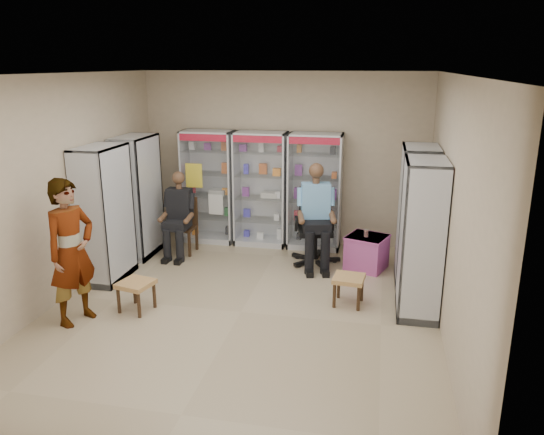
% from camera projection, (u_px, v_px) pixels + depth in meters
% --- Properties ---
extents(floor, '(6.00, 6.00, 0.00)m').
position_uv_depth(floor, '(241.00, 312.00, 6.91)').
color(floor, tan).
rests_on(floor, ground).
extents(room_shell, '(5.02, 6.02, 3.01)m').
position_uv_depth(room_shell, '(238.00, 163.00, 6.36)').
color(room_shell, tan).
rests_on(room_shell, ground).
extents(cabinet_back_left, '(0.90, 0.50, 2.00)m').
position_uv_depth(cabinet_back_left, '(209.00, 187.00, 9.45)').
color(cabinet_back_left, '#B6B8BE').
rests_on(cabinet_back_left, floor).
extents(cabinet_back_mid, '(0.90, 0.50, 2.00)m').
position_uv_depth(cabinet_back_mid, '(261.00, 189.00, 9.26)').
color(cabinet_back_mid, '#AEB1B5').
rests_on(cabinet_back_mid, floor).
extents(cabinet_back_right, '(0.90, 0.50, 2.00)m').
position_uv_depth(cabinet_back_right, '(315.00, 192.00, 9.08)').
color(cabinet_back_right, '#B1B4B8').
rests_on(cabinet_back_right, floor).
extents(cabinet_right_far, '(0.90, 0.50, 2.00)m').
position_uv_depth(cabinet_right_far, '(416.00, 215.00, 7.70)').
color(cabinet_right_far, silver).
rests_on(cabinet_right_far, floor).
extents(cabinet_right_near, '(0.90, 0.50, 2.00)m').
position_uv_depth(cabinet_right_near, '(421.00, 238.00, 6.67)').
color(cabinet_right_near, '#ACB0B4').
rests_on(cabinet_right_near, floor).
extents(cabinet_left_far, '(0.90, 0.50, 2.00)m').
position_uv_depth(cabinet_left_far, '(138.00, 197.00, 8.75)').
color(cabinet_left_far, '#B8BABF').
rests_on(cabinet_left_far, floor).
extents(cabinet_left_near, '(0.90, 0.50, 2.00)m').
position_uv_depth(cabinet_left_near, '(104.00, 215.00, 7.72)').
color(cabinet_left_near, silver).
rests_on(cabinet_left_near, floor).
extents(wooden_chair, '(0.42, 0.42, 0.94)m').
position_uv_depth(wooden_chair, '(182.00, 226.00, 8.96)').
color(wooden_chair, '#2F2012').
rests_on(wooden_chair, floor).
extents(seated_customer, '(0.44, 0.60, 1.34)m').
position_uv_depth(seated_customer, '(181.00, 216.00, 8.86)').
color(seated_customer, black).
rests_on(seated_customer, floor).
extents(office_chair, '(0.80, 0.80, 1.21)m').
position_uv_depth(office_chair, '(315.00, 227.00, 8.46)').
color(office_chair, black).
rests_on(office_chair, floor).
extents(seated_shopkeeper, '(0.65, 0.80, 1.55)m').
position_uv_depth(seated_shopkeeper, '(315.00, 218.00, 8.37)').
color(seated_shopkeeper, '#6DA0D8').
rests_on(seated_shopkeeper, floor).
extents(pink_trunk, '(0.71, 0.70, 0.54)m').
position_uv_depth(pink_trunk, '(367.00, 252.00, 8.31)').
color(pink_trunk, '#B7497F').
rests_on(pink_trunk, floor).
extents(tea_glass, '(0.07, 0.07, 0.11)m').
position_uv_depth(tea_glass, '(366.00, 233.00, 8.18)').
color(tea_glass, '#511806').
rests_on(tea_glass, pink_trunk).
extents(woven_stool_a, '(0.43, 0.43, 0.40)m').
position_uv_depth(woven_stool_a, '(348.00, 290.00, 7.09)').
color(woven_stool_a, '#AA7B47').
rests_on(woven_stool_a, floor).
extents(woven_stool_b, '(0.48, 0.48, 0.40)m').
position_uv_depth(woven_stool_b, '(137.00, 296.00, 6.91)').
color(woven_stool_b, '#A17944').
rests_on(woven_stool_b, floor).
extents(standing_man, '(0.64, 0.78, 1.83)m').
position_uv_depth(standing_man, '(71.00, 252.00, 6.44)').
color(standing_man, gray).
rests_on(standing_man, floor).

